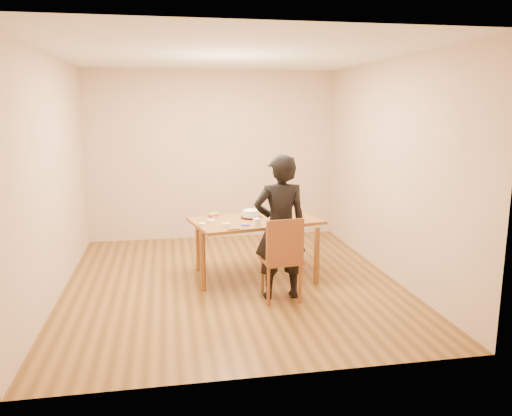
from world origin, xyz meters
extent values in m
cube|color=brown|center=(0.00, 0.00, 0.00)|extent=(4.00, 4.50, 0.00)
cube|color=silver|center=(0.00, 0.00, 2.70)|extent=(4.00, 4.50, 0.00)
cube|color=tan|center=(0.00, 2.25, 1.35)|extent=(4.00, 0.00, 2.70)
cube|color=tan|center=(-2.00, 0.00, 1.35)|extent=(0.00, 4.50, 2.70)
cube|color=tan|center=(2.00, 0.00, 1.35)|extent=(0.00, 4.50, 2.70)
cube|color=brown|center=(0.31, 0.14, 0.73)|extent=(1.69, 1.22, 0.04)
cube|color=brown|center=(0.46, -0.64, 0.45)|extent=(0.46, 0.46, 0.04)
cylinder|color=red|center=(0.27, 0.22, 0.76)|extent=(0.26, 0.26, 0.02)
cylinder|color=white|center=(0.27, 0.22, 0.80)|extent=(0.22, 0.22, 0.07)
ellipsoid|color=white|center=(0.27, 0.22, 0.85)|extent=(0.21, 0.21, 0.03)
cylinder|color=white|center=(0.27, -0.20, 0.79)|extent=(0.09, 0.09, 0.08)
cylinder|color=#1E179B|center=(0.14, -0.17, 0.75)|extent=(0.10, 0.10, 0.01)
ellipsoid|color=white|center=(0.14, -0.17, 0.77)|extent=(0.04, 0.04, 0.02)
cylinder|color=white|center=(-0.09, -0.20, 0.77)|extent=(0.09, 0.09, 0.04)
cylinder|color=white|center=(-0.25, 0.02, 0.77)|extent=(0.08, 0.08, 0.04)
cylinder|color=white|center=(-0.37, -0.12, 0.77)|extent=(0.08, 0.08, 0.04)
cube|color=#C72E7F|center=(-0.18, 0.40, 0.76)|extent=(0.13, 0.12, 0.02)
cube|color=green|center=(-0.18, 0.41, 0.78)|extent=(0.15, 0.13, 0.02)
cube|color=black|center=(-0.03, -0.37, 0.75)|extent=(0.14, 0.04, 0.01)
imported|color=black|center=(0.46, -0.59, 0.81)|extent=(0.59, 0.39, 1.62)
camera|label=1|loc=(-0.75, -5.81, 2.10)|focal=35.00mm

